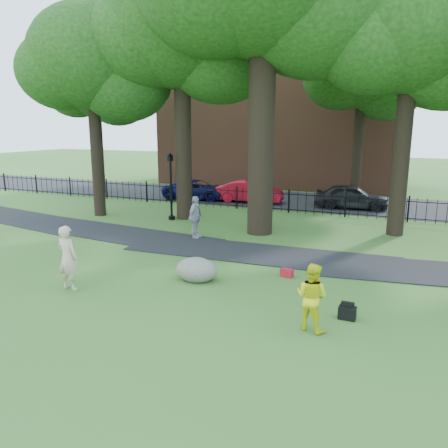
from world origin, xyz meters
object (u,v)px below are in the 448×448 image
at_px(lamppost, 171,187).
at_px(red_sedan, 250,192).
at_px(man, 312,297).
at_px(boulder, 196,268).
at_px(woman, 68,258).

xyz_separation_m(lamppost, red_sedan, (1.95, 6.27, -0.96)).
relative_size(man, red_sedan, 0.39).
bearing_deg(lamppost, red_sedan, 96.84).
relative_size(man, lamppost, 0.48).
xyz_separation_m(boulder, red_sedan, (-3.12, 13.73, 0.28)).
bearing_deg(boulder, woman, -145.47).
distance_m(lamppost, red_sedan, 6.64).
bearing_deg(boulder, red_sedan, 102.81).
distance_m(woman, red_sedan, 15.83).
xyz_separation_m(woman, red_sedan, (-0.08, 15.83, -0.28)).
height_order(boulder, red_sedan, red_sedan).
relative_size(boulder, lamppost, 0.39).
bearing_deg(man, woman, 18.95).
height_order(woman, lamppost, lamppost).
distance_m(woman, man, 6.96).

